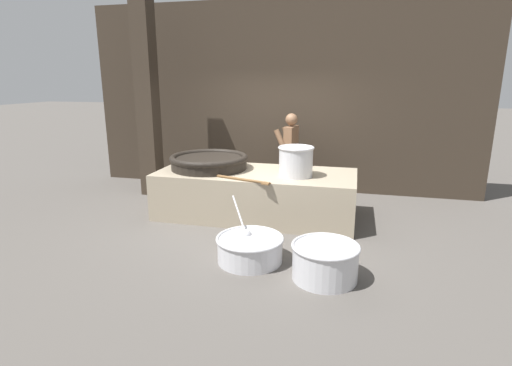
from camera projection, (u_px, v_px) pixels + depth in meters
ground_plane at (256, 215)px, 6.93m from camera, size 60.00×60.00×0.00m
back_wall at (279, 98)px, 8.32m from camera, size 8.19×0.24×3.85m
support_pillar at (147, 99)px, 7.83m from camera, size 0.36×0.36×3.85m
hearth_platform at (256, 194)px, 6.84m from camera, size 3.32×1.43×0.78m
giant_wok_near at (209, 161)px, 6.96m from camera, size 1.36×1.36×0.24m
stock_pot at (296, 161)px, 6.38m from camera, size 0.58×0.58×0.48m
stirring_paddle at (242, 179)px, 6.15m from camera, size 1.06×0.39×0.04m
cook at (290, 153)px, 7.71m from camera, size 0.42×0.64×1.67m
prep_bowl_vegetables at (250, 247)px, 5.16m from camera, size 0.88×1.03×0.70m
prep_bowl_meat at (325, 260)px, 4.68m from camera, size 0.80×0.80×0.43m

